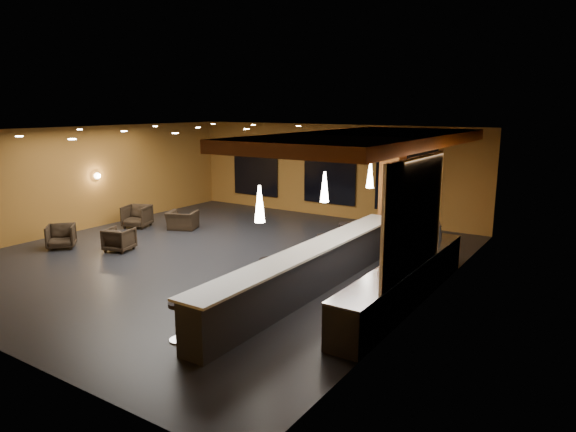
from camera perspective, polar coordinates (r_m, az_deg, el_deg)
The scene contains 34 objects.
floor at distance 14.72m, azimuth -7.63°, elevation -4.59°, with size 12.00×13.00×0.10m, color black.
ceiling at distance 14.12m, azimuth -8.04°, elevation 9.54°, with size 12.00×13.00×0.10m, color black.
wall_back at distance 19.67m, azimuth 4.79°, elevation 5.04°, with size 12.00×0.10×3.50m, color #8F5B20.
wall_left at distance 18.81m, azimuth -21.94°, elevation 3.88°, with size 0.10×13.00×3.50m, color #8F5B20.
wall_right at distance 11.37m, azimuth 15.91°, elevation -0.56°, with size 0.10×13.00×3.50m, color #8F5B20.
wood_soffit at distance 12.80m, azimuth 8.85°, elevation 8.42°, with size 3.60×8.00×0.28m, color #9E562E.
window_left at distance 21.46m, azimuth -3.63°, elevation 5.50°, with size 2.20×0.06×2.40m, color black.
window_center at distance 19.58m, azimuth 4.63°, elevation 4.86°, with size 2.20×0.06×2.40m, color black.
window_right at distance 18.35m, azimuth 12.90°, elevation 4.11°, with size 2.20×0.06×2.40m, color black.
tile_backsplash at distance 10.41m, azimuth 13.86°, elevation -0.17°, with size 0.06×3.20×2.40m, color white.
bar_counter at distance 11.73m, azimuth 2.75°, elevation -6.03°, with size 0.60×8.00×1.00m, color black.
bar_top at distance 11.58m, azimuth 2.78°, elevation -3.56°, with size 0.78×8.10×0.05m, color silver.
prep_counter at distance 11.38m, azimuth 12.83°, elevation -7.28°, with size 0.70×6.00×0.86m, color black.
prep_top at distance 11.24m, azimuth 12.94°, elevation -5.09°, with size 0.72×6.00×0.03m, color silver.
wall_shelf_lower at distance 10.36m, azimuth 12.65°, elevation -2.44°, with size 0.30×1.50×0.03m, color silver.
wall_shelf_upper at distance 10.26m, azimuth 12.76°, elevation -0.00°, with size 0.30×1.50×0.03m, color silver.
column at distance 15.49m, azimuth 11.47°, elevation 2.94°, with size 0.60×0.60×3.50m, color #A75E25.
wall_sconce at distance 18.95m, azimuth -20.42°, elevation 4.21°, with size 0.22×0.22×0.22m, color #FFE5B2.
pendant_0 at distance 9.65m, azimuth -3.17°, elevation 1.34°, with size 0.20×0.20×0.70m, color white.
pendant_1 at distance 11.73m, azimuth 4.08°, elevation 3.24°, with size 0.20×0.20×0.70m, color white.
pendant_2 at distance 13.94m, azimuth 9.11°, elevation 4.53°, with size 0.20×0.20×0.70m, color white.
staff_a at distance 13.80m, azimuth 12.57°, elevation -1.63°, with size 0.69×0.45×1.89m, color black.
staff_b at distance 14.24m, azimuth 15.00°, elevation -1.50°, with size 0.88×0.68×1.81m, color black.
staff_c at distance 13.79m, azimuth 15.27°, elevation -1.79°, with size 0.92×0.60×1.88m, color black.
armchair_a at distance 16.71m, azimuth -23.90°, elevation -2.08°, with size 0.76×0.79×0.71m, color black.
armchair_b at distance 15.79m, azimuth -18.23°, elevation -2.48°, with size 0.73×0.75×0.68m, color black.
armchair_c at distance 18.69m, azimuth -16.43°, elevation -0.02°, with size 0.83×0.86×0.78m, color black.
armchair_d at distance 18.01m, azimuth -11.65°, elevation -0.46°, with size 0.96×0.84×0.63m, color black.
bar_stool_0 at distance 9.56m, azimuth -12.08°, elevation -10.85°, with size 0.37×0.37×0.73m.
bar_stool_1 at distance 10.57m, azimuth -7.11°, elevation -8.35°, with size 0.37×0.37×0.74m.
bar_stool_2 at distance 11.52m, azimuth -2.20°, elevation -6.20°, with size 0.42×0.42×0.83m.
bar_stool_3 at distance 12.56m, azimuth 1.02°, elevation -4.92°, with size 0.38×0.38×0.74m.
bar_stool_4 at distance 13.74m, azimuth 3.98°, elevation -3.29°, with size 0.41×0.41×0.80m.
bar_stool_5 at distance 14.93m, azimuth 6.41°, elevation -1.96°, with size 0.43×0.43×0.85m.
Camera 1 is at (9.28, -10.63, 4.14)m, focal length 32.00 mm.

